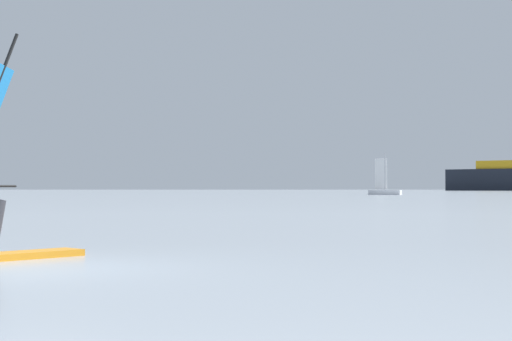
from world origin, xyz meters
TOP-DOWN VIEW (x-y plane):
  - ground_plane at (0.00, 0.00)m, footprint 4000.00×4000.00m
  - small_sailboat at (6.01, 146.56)m, footprint 6.64×3.55m

SIDE VIEW (x-z plane):
  - ground_plane at x=0.00m, z-range 0.00..0.00m
  - small_sailboat at x=6.01m, z-range -3.27..4.94m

